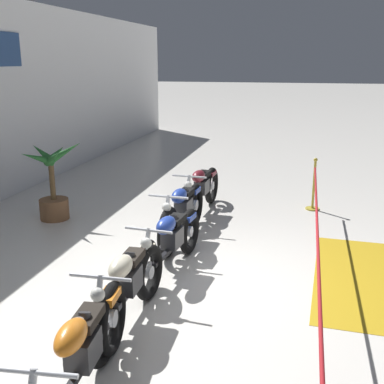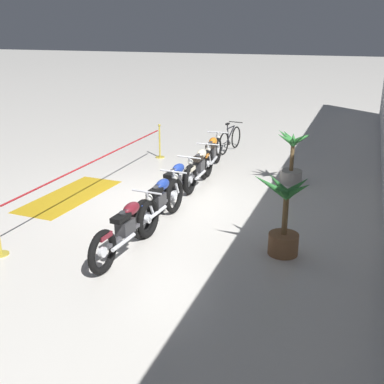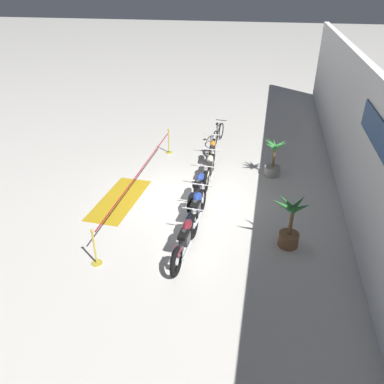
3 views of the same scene
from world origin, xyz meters
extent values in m
plane|color=silver|center=(0.00, 0.00, 0.00)|extent=(120.00, 120.00, 0.00)
torus|color=black|center=(-1.91, 0.53, 0.38)|extent=(0.76, 0.19, 0.75)
cylinder|color=silver|center=(-1.91, 0.53, 0.38)|extent=(0.19, 0.10, 0.18)
cube|color=#2D2D30|center=(-2.69, 0.46, 0.54)|extent=(0.38, 0.25, 0.26)
cylinder|color=#2D2D30|center=(-2.73, 0.45, 0.74)|extent=(0.19, 0.13, 0.24)
cylinder|color=#2D2D30|center=(-2.65, 0.46, 0.74)|extent=(0.19, 0.13, 0.24)
cylinder|color=silver|center=(-2.41, 0.63, 0.40)|extent=(0.70, 0.14, 0.07)
cube|color=black|center=(-2.74, 0.45, 0.40)|extent=(1.34, 0.19, 0.06)
ellipsoid|color=orange|center=(-2.92, 0.44, 0.80)|extent=(0.48, 0.26, 0.22)
cube|color=black|center=(-2.56, 0.47, 0.76)|extent=(0.42, 0.24, 0.09)
cube|color=orange|center=(-1.96, 0.53, 0.65)|extent=(0.33, 0.19, 0.08)
cylinder|color=silver|center=(-3.55, 0.38, 0.93)|extent=(0.09, 0.62, 0.04)
torus|color=black|center=(-2.12, 0.55, 0.37)|extent=(0.73, 0.13, 0.73)
torus|color=black|center=(-0.64, 0.58, 0.37)|extent=(0.73, 0.13, 0.73)
cylinder|color=silver|center=(-2.12, 0.55, 0.37)|extent=(0.17, 0.08, 0.17)
cylinder|color=silver|center=(-0.64, 0.58, 0.37)|extent=(0.17, 0.08, 0.17)
cylinder|color=silver|center=(-2.21, 0.54, 0.65)|extent=(0.30, 0.06, 0.59)
cube|color=#2D2D30|center=(-1.33, 0.57, 0.53)|extent=(0.37, 0.23, 0.26)
cylinder|color=#2D2D30|center=(-1.37, 0.56, 0.73)|extent=(0.18, 0.11, 0.24)
cylinder|color=#2D2D30|center=(-1.29, 0.57, 0.73)|extent=(0.18, 0.11, 0.24)
cylinder|color=silver|center=(-1.03, 0.71, 0.39)|extent=(0.70, 0.09, 0.07)
cube|color=#47474C|center=(-1.38, 0.56, 0.39)|extent=(1.19, 0.09, 0.06)
ellipsoid|color=beige|center=(-1.56, 0.56, 0.79)|extent=(0.47, 0.23, 0.22)
cube|color=black|center=(-1.20, 0.57, 0.75)|extent=(0.40, 0.21, 0.09)
cube|color=beige|center=(-0.69, 0.58, 0.63)|extent=(0.32, 0.17, 0.08)
cylinder|color=silver|center=(-2.10, 0.55, 0.92)|extent=(0.05, 0.62, 0.04)
sphere|color=silver|center=(-2.18, 0.55, 0.78)|extent=(0.14, 0.14, 0.14)
torus|color=black|center=(-0.73, 0.53, 0.35)|extent=(0.71, 0.19, 0.71)
torus|color=black|center=(0.83, 0.40, 0.35)|extent=(0.71, 0.19, 0.71)
cylinder|color=silver|center=(-0.73, 0.53, 0.35)|extent=(0.17, 0.09, 0.16)
cylinder|color=silver|center=(0.83, 0.40, 0.35)|extent=(0.17, 0.09, 0.16)
cylinder|color=silver|center=(-0.82, 0.54, 0.64)|extent=(0.31, 0.08, 0.59)
cube|color=#2D2D30|center=(0.10, 0.46, 0.51)|extent=(0.38, 0.25, 0.26)
cylinder|color=#2D2D30|center=(0.06, 0.46, 0.71)|extent=(0.19, 0.13, 0.24)
cylinder|color=#2D2D30|center=(0.15, 0.46, 0.71)|extent=(0.19, 0.13, 0.24)
cylinder|color=silver|center=(0.42, 0.57, 0.37)|extent=(0.70, 0.13, 0.07)
cube|color=black|center=(0.05, 0.46, 0.37)|extent=(1.25, 0.17, 0.06)
ellipsoid|color=navy|center=(-0.12, 0.48, 0.77)|extent=(0.48, 0.26, 0.22)
cube|color=black|center=(0.23, 0.45, 0.73)|extent=(0.42, 0.23, 0.09)
cube|color=navy|center=(0.78, 0.40, 0.60)|extent=(0.33, 0.19, 0.08)
cylinder|color=silver|center=(-0.71, 0.53, 0.90)|extent=(0.09, 0.62, 0.04)
sphere|color=silver|center=(-0.79, 0.54, 0.76)|extent=(0.14, 0.14, 0.14)
torus|color=black|center=(0.63, 0.68, 0.39)|extent=(0.79, 0.15, 0.78)
torus|color=black|center=(2.09, 0.60, 0.39)|extent=(0.79, 0.15, 0.78)
cylinder|color=silver|center=(0.63, 0.68, 0.39)|extent=(0.19, 0.09, 0.19)
cylinder|color=silver|center=(2.09, 0.60, 0.39)|extent=(0.19, 0.09, 0.19)
cylinder|color=silver|center=(0.54, 0.68, 0.67)|extent=(0.31, 0.07, 0.59)
cube|color=#2D2D30|center=(1.41, 0.64, 0.55)|extent=(0.37, 0.24, 0.26)
cylinder|color=#2D2D30|center=(1.37, 0.64, 0.75)|extent=(0.18, 0.12, 0.24)
cylinder|color=#2D2D30|center=(1.45, 0.63, 0.75)|extent=(0.18, 0.12, 0.24)
cylinder|color=silver|center=(1.72, 0.76, 0.41)|extent=(0.70, 0.10, 0.07)
cube|color=#47474C|center=(1.36, 0.64, 0.41)|extent=(1.17, 0.12, 0.06)
ellipsoid|color=navy|center=(1.18, 0.65, 0.81)|extent=(0.47, 0.24, 0.22)
cube|color=black|center=(1.54, 0.63, 0.77)|extent=(0.41, 0.22, 0.09)
cube|color=navy|center=(2.04, 0.61, 0.67)|extent=(0.33, 0.18, 0.08)
cylinder|color=silver|center=(0.65, 0.67, 0.94)|extent=(0.07, 0.62, 0.04)
sphere|color=silver|center=(0.57, 0.68, 0.80)|extent=(0.14, 0.14, 0.14)
torus|color=black|center=(2.01, 0.69, 0.38)|extent=(0.77, 0.17, 0.76)
torus|color=black|center=(3.57, 0.59, 0.38)|extent=(0.77, 0.17, 0.76)
cylinder|color=silver|center=(2.01, 0.69, 0.38)|extent=(0.18, 0.09, 0.18)
cylinder|color=silver|center=(3.57, 0.59, 0.38)|extent=(0.18, 0.09, 0.18)
cylinder|color=silver|center=(1.92, 0.70, 0.66)|extent=(0.31, 0.07, 0.59)
cube|color=#2D2D30|center=(2.84, 0.64, 0.54)|extent=(0.37, 0.24, 0.26)
cylinder|color=#2D2D30|center=(2.80, 0.64, 0.74)|extent=(0.19, 0.12, 0.24)
cylinder|color=#2D2D30|center=(2.88, 0.64, 0.74)|extent=(0.19, 0.12, 0.24)
cylinder|color=silver|center=(3.15, 0.76, 0.40)|extent=(0.70, 0.11, 0.07)
cube|color=#47474C|center=(2.79, 0.64, 0.40)|extent=(1.26, 0.14, 0.06)
ellipsoid|color=maroon|center=(2.61, 0.65, 0.80)|extent=(0.47, 0.25, 0.22)
cube|color=black|center=(2.97, 0.63, 0.76)|extent=(0.41, 0.22, 0.09)
cube|color=maroon|center=(3.52, 0.60, 0.65)|extent=(0.33, 0.18, 0.08)
cylinder|color=silver|center=(2.03, 0.69, 0.93)|extent=(0.07, 0.62, 0.04)
sphere|color=silver|center=(1.95, 0.69, 0.79)|extent=(0.14, 0.14, 0.14)
cylinder|color=brown|center=(1.85, 3.27, 0.19)|extent=(0.54, 0.54, 0.39)
cylinder|color=brown|center=(1.85, 3.27, 0.76)|extent=(0.10, 0.10, 0.75)
cone|color=#286B2D|center=(2.03, 3.24, 1.22)|extent=(0.49, 0.25, 0.36)
cone|color=#286B2D|center=(1.90, 3.45, 1.25)|extent=(0.26, 0.50, 0.43)
cone|color=#286B2D|center=(1.62, 3.40, 1.21)|extent=(0.60, 0.48, 0.40)
cone|color=#286B2D|center=(1.66, 3.11, 1.23)|extent=(0.52, 0.54, 0.45)
cone|color=#286B2D|center=(1.93, 3.01, 1.28)|extent=(0.30, 0.67, 0.52)
cylinder|color=maroon|center=(0.04, -1.48, 0.88)|extent=(6.86, 0.04, 0.04)
cylinder|color=gold|center=(3.61, -1.48, 0.01)|extent=(0.28, 0.28, 0.03)
cylinder|color=gold|center=(3.61, -1.48, 0.50)|extent=(0.05, 0.05, 0.95)
sphere|color=gold|center=(3.61, -1.48, 1.01)|extent=(0.08, 0.08, 0.08)
cube|color=#B78E19|center=(0.50, -2.09, 0.00)|extent=(2.97, 1.31, 0.01)
camera|label=1|loc=(-5.96, -1.28, 2.91)|focal=45.00mm
camera|label=2|loc=(9.77, 4.40, 3.90)|focal=45.00mm
camera|label=3|loc=(10.32, 2.39, 6.28)|focal=35.00mm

